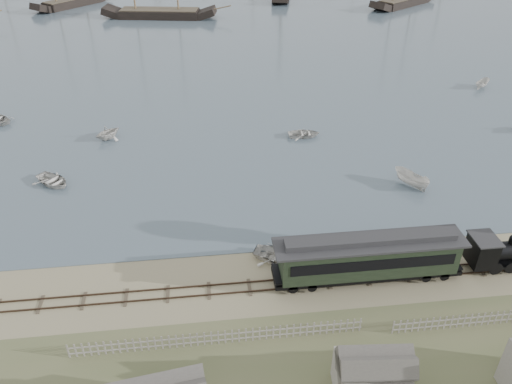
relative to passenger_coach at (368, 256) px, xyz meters
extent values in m
plane|color=tan|center=(-4.83, 2.00, -2.16)|extent=(600.00, 600.00, 0.00)
cube|color=#37281E|center=(-4.83, -0.50, -2.06)|extent=(120.00, 0.08, 0.12)
cube|color=#37281E|center=(-4.83, 0.50, -2.06)|extent=(120.00, 0.08, 0.12)
cube|color=#392F24|center=(-4.83, 0.00, -2.13)|extent=(120.00, 1.80, 0.06)
cube|color=black|center=(11.40, 0.00, -1.48)|extent=(6.51, 1.91, 0.24)
cylinder|color=black|center=(11.02, 0.00, -0.52)|extent=(4.02, 1.44, 1.44)
cube|color=black|center=(8.91, 0.00, -0.33)|extent=(1.72, 2.11, 2.20)
cube|color=#2C2C2F|center=(8.91, 0.00, 0.82)|extent=(1.91, 2.30, 0.11)
cube|color=black|center=(0.00, 0.00, -1.45)|extent=(14.10, 2.32, 0.35)
cube|color=black|center=(0.00, 0.00, -0.04)|extent=(13.09, 2.52, 2.52)
cube|color=black|center=(0.00, -1.28, 0.21)|extent=(12.08, 0.06, 0.91)
cube|color=black|center=(0.00, 1.28, 0.21)|extent=(12.08, 0.06, 0.91)
cube|color=#2C2C2F|center=(0.00, 0.00, 1.27)|extent=(14.10, 2.72, 0.18)
cube|color=#2C2C2F|center=(0.00, 0.00, 1.57)|extent=(12.59, 1.21, 0.45)
imported|color=beige|center=(-6.07, 2.86, -1.72)|extent=(4.55, 5.14, 0.88)
imported|color=beige|center=(-26.49, 16.65, -1.68)|extent=(4.93, 5.02, 0.85)
imported|color=beige|center=(-22.40, 26.23, -1.26)|extent=(4.18, 4.20, 1.68)
imported|color=beige|center=(8.32, 12.24, -1.37)|extent=(3.96, 3.37, 1.48)
imported|color=beige|center=(0.12, 24.12, -1.72)|extent=(2.74, 3.78, 0.77)
imported|color=beige|center=(28.42, 36.62, -1.51)|extent=(2.78, 3.16, 1.19)
camera|label=1|loc=(-11.53, -27.19, 23.81)|focal=35.00mm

